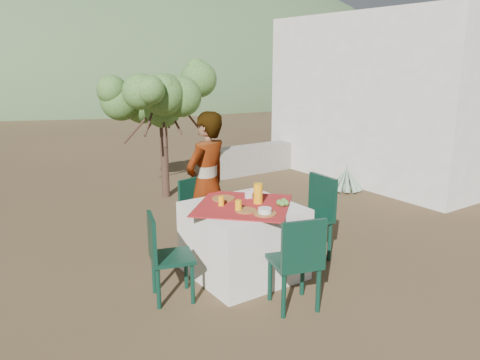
{
  "coord_description": "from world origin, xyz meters",
  "views": [
    {
      "loc": [
        -2.18,
        -4.03,
        2.2
      ],
      "look_at": [
        0.63,
        0.13,
        0.91
      ],
      "focal_mm": 35.0,
      "sensor_mm": 36.0,
      "label": 1
    }
  ],
  "objects_px": {
    "guesthouse": "(404,97)",
    "chair_near": "(298,259)",
    "shrub_tree": "(164,104)",
    "juice_pitcher": "(258,193)",
    "agave": "(346,180)",
    "chair_right": "(314,213)",
    "table": "(243,240)",
    "chair_far": "(197,209)",
    "person": "(207,184)",
    "chair_left": "(164,253)"
  },
  "relations": [
    {
      "from": "juice_pitcher",
      "to": "person",
      "type": "bearing_deg",
      "value": 103.63
    },
    {
      "from": "chair_left",
      "to": "chair_right",
      "type": "bearing_deg",
      "value": -74.62
    },
    {
      "from": "shrub_tree",
      "to": "guesthouse",
      "type": "height_order",
      "value": "guesthouse"
    },
    {
      "from": "table",
      "to": "agave",
      "type": "height_order",
      "value": "table"
    },
    {
      "from": "chair_right",
      "to": "table",
      "type": "bearing_deg",
      "value": -92.76
    },
    {
      "from": "guesthouse",
      "to": "chair_near",
      "type": "bearing_deg",
      "value": -150.49
    },
    {
      "from": "shrub_tree",
      "to": "juice_pitcher",
      "type": "xyz_separation_m",
      "value": [
        -0.46,
        -3.17,
        -0.65
      ]
    },
    {
      "from": "table",
      "to": "chair_far",
      "type": "bearing_deg",
      "value": 90.89
    },
    {
      "from": "agave",
      "to": "chair_far",
      "type": "bearing_deg",
      "value": -167.89
    },
    {
      "from": "table",
      "to": "guesthouse",
      "type": "bearing_deg",
      "value": 21.7
    },
    {
      "from": "chair_far",
      "to": "shrub_tree",
      "type": "relative_size",
      "value": 0.43
    },
    {
      "from": "chair_far",
      "to": "chair_near",
      "type": "relative_size",
      "value": 0.93
    },
    {
      "from": "chair_left",
      "to": "person",
      "type": "height_order",
      "value": "person"
    },
    {
      "from": "juice_pitcher",
      "to": "chair_far",
      "type": "bearing_deg",
      "value": 99.88
    },
    {
      "from": "chair_right",
      "to": "person",
      "type": "xyz_separation_m",
      "value": [
        -0.93,
        0.79,
        0.3
      ]
    },
    {
      "from": "shrub_tree",
      "to": "guesthouse",
      "type": "distance_m",
      "value": 4.7
    },
    {
      "from": "chair_right",
      "to": "shrub_tree",
      "type": "xyz_separation_m",
      "value": [
        -0.29,
        3.22,
        1.0
      ]
    },
    {
      "from": "agave",
      "to": "guesthouse",
      "type": "distance_m",
      "value": 2.33
    },
    {
      "from": "chair_right",
      "to": "juice_pitcher",
      "type": "height_order",
      "value": "juice_pitcher"
    },
    {
      "from": "chair_near",
      "to": "guesthouse",
      "type": "relative_size",
      "value": 0.21
    },
    {
      "from": "chair_left",
      "to": "agave",
      "type": "height_order",
      "value": "chair_left"
    },
    {
      "from": "chair_far",
      "to": "guesthouse",
      "type": "distance_m",
      "value": 5.43
    },
    {
      "from": "agave",
      "to": "chair_right",
      "type": "bearing_deg",
      "value": -143.8
    },
    {
      "from": "person",
      "to": "guesthouse",
      "type": "height_order",
      "value": "guesthouse"
    },
    {
      "from": "shrub_tree",
      "to": "agave",
      "type": "relative_size",
      "value": 3.29
    },
    {
      "from": "shrub_tree",
      "to": "chair_near",
      "type": "bearing_deg",
      "value": -99.08
    },
    {
      "from": "chair_far",
      "to": "shrub_tree",
      "type": "distance_m",
      "value": 2.5
    },
    {
      "from": "chair_near",
      "to": "shrub_tree",
      "type": "height_order",
      "value": "shrub_tree"
    },
    {
      "from": "table",
      "to": "chair_near",
      "type": "distance_m",
      "value": 0.89
    },
    {
      "from": "chair_right",
      "to": "guesthouse",
      "type": "bearing_deg",
      "value": 119.26
    },
    {
      "from": "table",
      "to": "juice_pitcher",
      "type": "bearing_deg",
      "value": -13.11
    },
    {
      "from": "person",
      "to": "juice_pitcher",
      "type": "height_order",
      "value": "person"
    },
    {
      "from": "guesthouse",
      "to": "person",
      "type": "bearing_deg",
      "value": -165.34
    },
    {
      "from": "chair_left",
      "to": "juice_pitcher",
      "type": "bearing_deg",
      "value": -72.91
    },
    {
      "from": "chair_far",
      "to": "chair_near",
      "type": "bearing_deg",
      "value": -101.92
    },
    {
      "from": "chair_near",
      "to": "juice_pitcher",
      "type": "height_order",
      "value": "juice_pitcher"
    },
    {
      "from": "table",
      "to": "chair_far",
      "type": "distance_m",
      "value": 0.96
    },
    {
      "from": "chair_far",
      "to": "chair_near",
      "type": "distance_m",
      "value": 1.85
    },
    {
      "from": "table",
      "to": "chair_right",
      "type": "height_order",
      "value": "chair_right"
    },
    {
      "from": "chair_near",
      "to": "chair_right",
      "type": "distance_m",
      "value": 1.23
    },
    {
      "from": "chair_far",
      "to": "juice_pitcher",
      "type": "height_order",
      "value": "juice_pitcher"
    },
    {
      "from": "juice_pitcher",
      "to": "guesthouse",
      "type": "bearing_deg",
      "value": 22.67
    },
    {
      "from": "shrub_tree",
      "to": "juice_pitcher",
      "type": "distance_m",
      "value": 3.27
    },
    {
      "from": "chair_right",
      "to": "juice_pitcher",
      "type": "xyz_separation_m",
      "value": [
        -0.75,
        0.05,
        0.34
      ]
    },
    {
      "from": "chair_near",
      "to": "chair_left",
      "type": "relative_size",
      "value": 1.06
    },
    {
      "from": "chair_far",
      "to": "agave",
      "type": "relative_size",
      "value": 1.41
    },
    {
      "from": "chair_far",
      "to": "juice_pitcher",
      "type": "bearing_deg",
      "value": -91.79
    },
    {
      "from": "chair_far",
      "to": "chair_near",
      "type": "xyz_separation_m",
      "value": [
        -0.01,
        -1.85,
        0.04
      ]
    },
    {
      "from": "agave",
      "to": "shrub_tree",
      "type": "bearing_deg",
      "value": 151.43
    },
    {
      "from": "shrub_tree",
      "to": "chair_right",
      "type": "bearing_deg",
      "value": -84.91
    }
  ]
}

